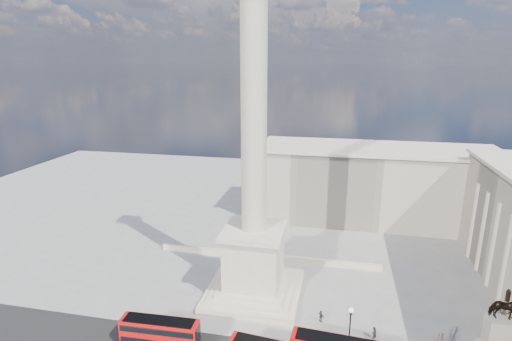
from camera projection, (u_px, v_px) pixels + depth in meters
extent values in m
plane|color=gray|center=(247.00, 312.00, 56.93)|extent=(180.00, 180.00, 0.00)
cube|color=beige|center=(254.00, 290.00, 61.51)|extent=(14.00, 14.00, 1.00)
cube|color=beige|center=(254.00, 286.00, 61.32)|extent=(12.00, 12.00, 0.50)
cube|color=beige|center=(254.00, 283.00, 61.18)|extent=(10.00, 10.00, 0.50)
cube|color=beige|center=(254.00, 258.00, 60.06)|extent=(8.00, 8.00, 8.00)
cube|color=beige|center=(254.00, 231.00, 58.89)|extent=(9.00, 9.00, 0.80)
cylinder|color=#AEA790|center=(254.00, 113.00, 54.28)|extent=(3.60, 3.60, 34.00)
cube|color=#BFB49E|center=(267.00, 257.00, 71.88)|extent=(40.00, 0.60, 1.10)
cube|color=beige|center=(375.00, 185.00, 88.58)|extent=(50.00, 16.00, 16.00)
cube|color=#BFB49E|center=(378.00, 149.00, 86.38)|extent=(51.00, 17.00, 0.60)
cube|color=#B90A09|center=(160.00, 333.00, 49.38)|extent=(9.88, 2.57, 3.61)
cube|color=black|center=(160.00, 337.00, 49.55)|extent=(9.49, 2.62, 0.80)
cube|color=black|center=(160.00, 326.00, 49.12)|extent=(9.49, 2.62, 0.80)
cube|color=black|center=(159.00, 320.00, 48.89)|extent=(8.89, 2.31, 0.05)
cylinder|color=black|center=(137.00, 341.00, 50.34)|extent=(1.06, 2.38, 0.98)
cube|color=black|center=(338.00, 340.00, 44.95)|extent=(9.62, 2.80, 0.06)
cylinder|color=black|center=(349.00, 335.00, 47.50)|extent=(0.17, 0.17, 6.23)
cylinder|color=black|center=(351.00, 313.00, 46.70)|extent=(0.31, 0.31, 0.31)
sphere|color=silver|center=(351.00, 310.00, 46.60)|extent=(0.58, 0.58, 0.58)
cube|color=#BFB49E|center=(500.00, 336.00, 48.54)|extent=(3.39, 2.33, 4.65)
imported|color=black|center=(505.00, 309.00, 47.54)|extent=(3.48, 1.76, 2.86)
cylinder|color=black|center=(508.00, 296.00, 47.08)|extent=(0.53, 0.53, 1.27)
sphere|color=black|center=(509.00, 291.00, 46.89)|extent=(0.38, 0.38, 0.38)
cylinder|color=#332319|center=(501.00, 326.00, 49.30)|extent=(0.27, 0.27, 5.90)
imported|color=#262329|center=(374.00, 333.00, 51.35)|extent=(1.03, 1.01, 1.67)
imported|color=#262329|center=(321.00, 316.00, 54.63)|extent=(1.05, 1.00, 1.75)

